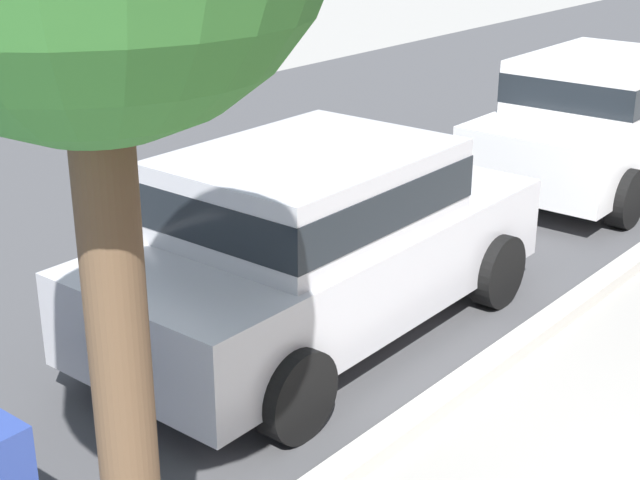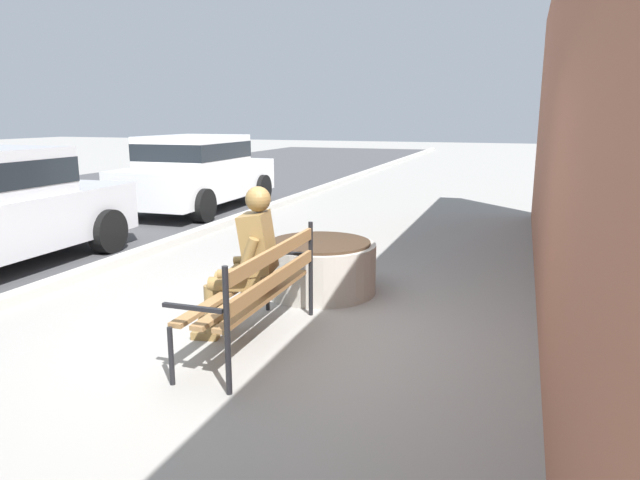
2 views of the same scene
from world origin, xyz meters
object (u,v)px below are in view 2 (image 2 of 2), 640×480
Objects in this scene: park_bench at (258,286)px; bronze_statue_seated at (243,265)px; concrete_planter at (320,267)px; parked_car_white at (197,170)px.

bronze_statue_seated is (0.14, 0.21, 0.12)m from park_bench.
park_bench is at bearing -179.16° from concrete_planter.
park_bench is 1.67m from concrete_planter.
parked_car_white is at bearing 34.27° from bronze_statue_seated.
parked_car_white is (4.60, 4.35, 0.55)m from concrete_planter.
park_bench reaches higher than concrete_planter.
bronze_statue_seated is at bearing 56.10° from park_bench.
bronze_statue_seated is at bearing -145.73° from parked_car_white.
parked_car_white is (6.25, 4.37, 0.30)m from park_bench.
concrete_planter is at bearing 0.84° from park_bench.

